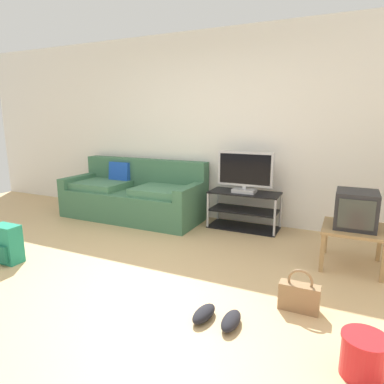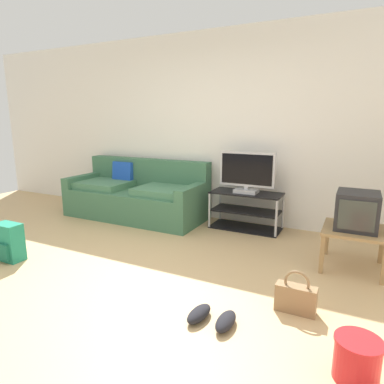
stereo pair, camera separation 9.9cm
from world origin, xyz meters
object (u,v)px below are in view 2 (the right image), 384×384
at_px(side_table, 354,234).
at_px(sneakers_pair, 212,317).
at_px(couch, 137,196).
at_px(flat_tv, 247,173).
at_px(handbag, 296,297).
at_px(cleaning_bucket, 357,358).
at_px(backpack, 9,242).
at_px(crt_tv, 357,210).
at_px(tv_stand, 246,211).

bearing_deg(side_table, sneakers_pair, -120.65).
bearing_deg(couch, sneakers_pair, -43.93).
relative_size(flat_tv, handbag, 2.17).
xyz_separation_m(cleaning_bucket, sneakers_pair, (-0.96, 0.13, -0.09)).
bearing_deg(backpack, cleaning_bucket, -22.88).
bearing_deg(couch, crt_tv, -10.15).
bearing_deg(flat_tv, handbag, -61.15).
xyz_separation_m(crt_tv, sneakers_pair, (-0.89, -1.52, -0.55)).
bearing_deg(handbag, couch, 148.50).
relative_size(tv_stand, crt_tv, 2.23).
height_order(couch, flat_tv, flat_tv).
relative_size(couch, side_table, 3.60).
height_order(tv_stand, handbag, tv_stand).
relative_size(handbag, sneakers_pair, 0.98).
xyz_separation_m(flat_tv, crt_tv, (1.35, -0.69, -0.18)).
relative_size(crt_tv, handbag, 1.23).
height_order(tv_stand, cleaning_bucket, tv_stand).
bearing_deg(flat_tv, side_table, -27.61).
distance_m(couch, handbag, 3.13).
distance_m(couch, cleaning_bucket, 3.81).
xyz_separation_m(tv_stand, sneakers_pair, (0.46, -2.23, -0.21)).
xyz_separation_m(crt_tv, handbag, (-0.37, -1.09, -0.48)).
distance_m(side_table, cleaning_bucket, 1.65).
bearing_deg(backpack, flat_tv, 28.60).
distance_m(side_table, handbag, 1.16).
xyz_separation_m(couch, handbag, (2.67, -1.63, -0.20)).
distance_m(tv_stand, sneakers_pair, 2.29).
bearing_deg(sneakers_pair, side_table, 59.35).
distance_m(couch, crt_tv, 3.10).
height_order(side_table, sneakers_pair, side_table).
height_order(crt_tv, backpack, crt_tv).
distance_m(crt_tv, backpack, 3.60).
bearing_deg(side_table, couch, 169.55).
xyz_separation_m(side_table, backpack, (-3.28, -1.42, -0.16)).
bearing_deg(handbag, sneakers_pair, -140.52).
relative_size(couch, flat_tv, 2.84).
distance_m(side_table, backpack, 3.58).
bearing_deg(sneakers_pair, backpack, 178.00).
bearing_deg(backpack, sneakers_pair, -21.18).
height_order(couch, crt_tv, couch).
relative_size(backpack, sneakers_pair, 1.15).
bearing_deg(handbag, flat_tv, 118.85).
height_order(tv_stand, side_table, tv_stand).
relative_size(crt_tv, backpack, 1.05).
xyz_separation_m(side_table, cleaning_bucket, (0.07, -1.64, -0.22)).
xyz_separation_m(side_table, handbag, (-0.37, -1.07, -0.24)).
height_order(crt_tv, cleaning_bucket, crt_tv).
bearing_deg(crt_tv, handbag, -108.70).
bearing_deg(couch, backpack, -97.04).
height_order(couch, sneakers_pair, couch).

